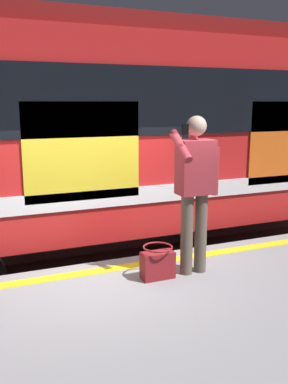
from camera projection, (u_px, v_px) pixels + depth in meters
name	position (u px, v px, depth m)	size (l,w,h in m)	color
ground_plane	(104.00, 326.00, 5.45)	(23.89, 23.89, 0.00)	#4C4742
safety_line	(110.00, 269.00, 4.99)	(15.35, 0.16, 0.01)	yellow
track_rail_near	(80.00, 283.00, 6.55)	(20.36, 0.08, 0.16)	slate
track_rail_far	(61.00, 253.00, 7.85)	(20.36, 0.08, 0.16)	slate
train_carriage	(154.00, 124.00, 7.28)	(9.43, 3.03, 3.84)	red
passenger	(195.00, 182.00, 4.70)	(0.57, 0.55, 1.79)	brown
handbag	(158.00, 263.00, 4.71)	(0.37, 0.33, 0.38)	maroon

